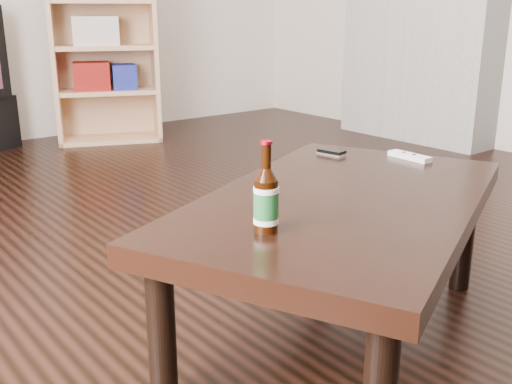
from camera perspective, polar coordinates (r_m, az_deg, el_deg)
floor at (r=2.31m, az=2.87°, el=-7.30°), size 5.00×6.00×0.01m
bookshelf at (r=4.59m, az=-14.38°, el=13.57°), size 0.81×0.60×1.37m
coffee_table at (r=1.72m, az=8.29°, el=-2.17°), size 1.37×1.11×0.45m
beer_bottle at (r=1.38m, az=0.97°, el=-0.81°), size 0.07×0.07×0.22m
phone at (r=2.18m, az=7.22°, el=3.79°), size 0.07×0.11×0.02m
remote at (r=2.16m, az=14.43°, el=3.31°), size 0.05×0.16×0.02m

